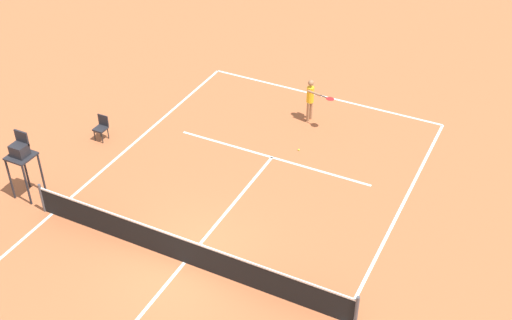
# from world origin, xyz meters

# --- Properties ---
(ground_plane) EXTENTS (60.00, 60.00, 0.00)m
(ground_plane) POSITION_xyz_m (0.00, 0.00, 0.00)
(ground_plane) COLOR #B76038
(court_lines) EXTENTS (10.03, 21.81, 0.01)m
(court_lines) POSITION_xyz_m (0.00, 0.00, 0.00)
(court_lines) COLOR white
(court_lines) RESTS_ON ground
(tennis_net) EXTENTS (10.63, 0.10, 1.07)m
(tennis_net) POSITION_xyz_m (0.00, 0.00, 0.50)
(tennis_net) COLOR #4C4C51
(tennis_net) RESTS_ON ground
(player_serving) EXTENTS (1.26, 0.76, 1.74)m
(player_serving) POSITION_xyz_m (-0.25, -8.90, 1.04)
(player_serving) COLOR #9E704C
(player_serving) RESTS_ON ground
(tennis_ball) EXTENTS (0.07, 0.07, 0.07)m
(tennis_ball) POSITION_xyz_m (-0.68, -6.79, 0.03)
(tennis_ball) COLOR #CCE033
(tennis_ball) RESTS_ON ground
(umpire_chair) EXTENTS (0.80, 0.80, 2.41)m
(umpire_chair) POSITION_xyz_m (6.25, -0.44, 1.61)
(umpire_chair) COLOR #232328
(umpire_chair) RESTS_ON ground
(courtside_chair_mid) EXTENTS (0.44, 0.46, 0.95)m
(courtside_chair_mid) POSITION_xyz_m (6.17, -4.25, 0.53)
(courtside_chair_mid) COLOR #262626
(courtside_chair_mid) RESTS_ON ground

